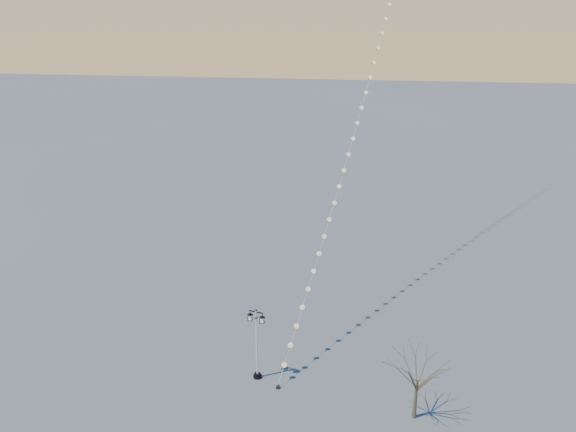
# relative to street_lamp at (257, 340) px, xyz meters

# --- Properties ---
(ground) EXTENTS (300.00, 300.00, 0.00)m
(ground) POSITION_rel_street_lamp_xyz_m (2.69, -2.97, -2.38)
(ground) COLOR #555556
(ground) RESTS_ON ground
(street_lamp) EXTENTS (1.07, 0.55, 4.29)m
(street_lamp) POSITION_rel_street_lamp_xyz_m (0.00, 0.00, 0.00)
(street_lamp) COLOR black
(street_lamp) RESTS_ON ground
(bare_tree) EXTENTS (2.15, 2.15, 3.57)m
(bare_tree) POSITION_rel_street_lamp_xyz_m (8.45, -1.99, 0.10)
(bare_tree) COLOR brown
(bare_tree) RESTS_ON ground
(kite_train) EXTENTS (8.87, 32.34, 35.25)m
(kite_train) POSITION_rel_street_lamp_xyz_m (5.42, 15.08, 15.15)
(kite_train) COLOR black
(kite_train) RESTS_ON ground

